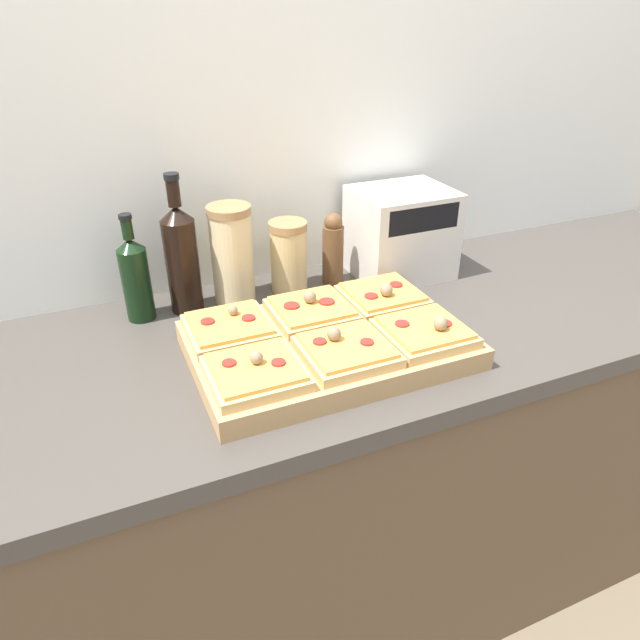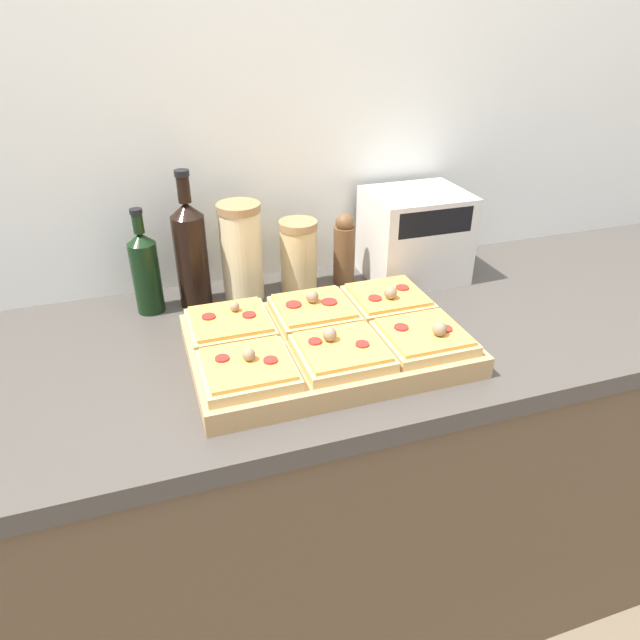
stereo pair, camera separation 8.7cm
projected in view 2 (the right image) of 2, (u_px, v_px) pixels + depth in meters
wall_back at (266, 127)px, 1.33m from camera, size 6.00×0.06×2.50m
kitchen_counter at (315, 484)px, 1.43m from camera, size 2.63×0.67×0.89m
cutting_board at (325, 345)px, 1.13m from camera, size 0.54×0.35×0.04m
pizza_slice_back_left at (230, 323)px, 1.14m from camera, size 0.16×0.16×0.05m
pizza_slice_back_center at (312, 310)px, 1.19m from camera, size 0.16×0.16×0.06m
pizza_slice_back_right at (388, 298)px, 1.23m from camera, size 0.16×0.16×0.06m
pizza_slice_front_left at (247, 368)px, 1.00m from camera, size 0.16×0.16×0.05m
pizza_slice_front_center at (339, 351)px, 1.05m from camera, size 0.16×0.16×0.05m
pizza_slice_front_right at (424, 336)px, 1.09m from camera, size 0.16×0.16×0.06m
olive_oil_bottle at (146, 271)px, 1.26m from camera, size 0.06×0.06×0.24m
wine_bottle at (191, 253)px, 1.27m from camera, size 0.07×0.07×0.31m
grain_jar_tall at (241, 252)px, 1.31m from camera, size 0.10×0.10×0.23m
grain_jar_short at (299, 256)px, 1.36m from camera, size 0.09×0.09×0.17m
pepper_mill at (344, 250)px, 1.39m from camera, size 0.05×0.05×0.18m
toaster_oven at (415, 235)px, 1.42m from camera, size 0.26×0.20×0.22m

